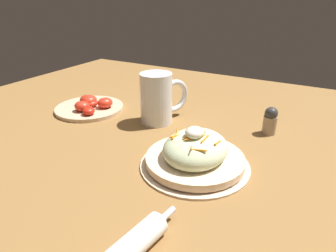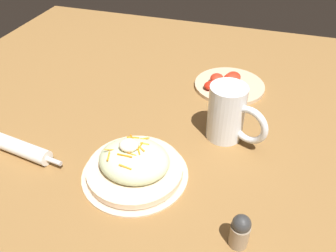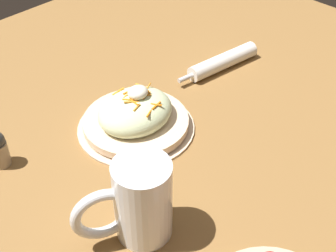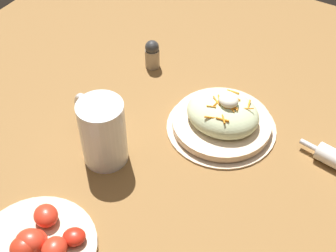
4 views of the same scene
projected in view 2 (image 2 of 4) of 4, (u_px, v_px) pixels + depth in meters
ground_plane at (154, 133)px, 0.82m from camera, size 1.43×1.43×0.00m
salad_plate at (134, 165)px, 0.69m from camera, size 0.22×0.22×0.09m
beer_mug at (228, 116)px, 0.77m from camera, size 0.14×0.09×0.13m
napkin_roll at (16, 147)px, 0.75m from camera, size 0.22×0.06×0.03m
tomato_plate at (229, 84)px, 0.97m from camera, size 0.20×0.20×0.04m
salt_shaker at (240, 231)px, 0.56m from camera, size 0.03×0.03×0.07m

